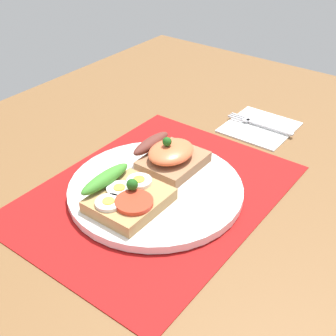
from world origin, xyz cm
name	(u,v)px	position (x,y,z in cm)	size (l,w,h in cm)	color
ground_plane	(156,203)	(0.00, 0.00, -1.60)	(120.00, 90.00, 3.20)	brown
placemat	(156,193)	(0.00, 0.00, 0.15)	(40.02, 30.54, 0.30)	#A51312
plate	(156,189)	(0.00, 0.00, 0.90)	(25.43, 25.43, 1.20)	white
sandwich_egg_tomato	(127,197)	(-5.75, 0.36, 2.87)	(10.25, 10.21, 3.94)	tan
sandwich_salmon	(170,155)	(5.53, 1.59, 3.36)	(9.64, 9.33, 5.26)	#9A6C4A
napkin	(260,127)	(27.24, -2.88, 0.30)	(12.32, 11.63, 0.60)	white
fork	(258,124)	(27.31, -2.45, 0.76)	(1.62, 12.81, 0.32)	#B7B7BC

